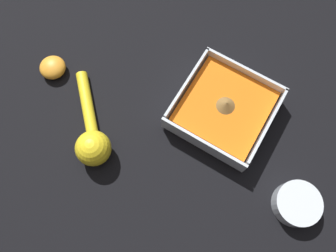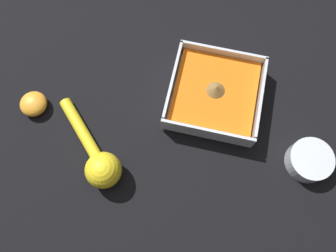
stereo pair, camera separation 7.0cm
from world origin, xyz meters
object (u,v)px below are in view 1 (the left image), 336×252
object	(u,v)px
spice_bowl	(296,204)
lemon_squeezer	(92,139)
square_dish	(223,110)
lemon_half	(53,67)

from	to	relation	value
spice_bowl	lemon_squeezer	bearing A→B (deg)	-166.50
square_dish	lemon_half	distance (m)	0.41
lemon_squeezer	spice_bowl	bearing A→B (deg)	58.51
square_dish	spice_bowl	size ratio (longest dim) A/B	2.17
square_dish	lemon_squeezer	bearing A→B (deg)	-135.17
square_dish	spice_bowl	distance (m)	0.24
lemon_squeezer	square_dish	bearing A→B (deg)	89.84
square_dish	spice_bowl	world-z (taller)	square_dish
spice_bowl	lemon_half	world-z (taller)	spice_bowl
spice_bowl	lemon_half	size ratio (longest dim) A/B	1.53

